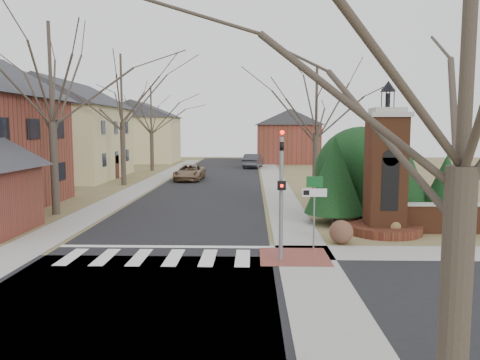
{
  "coord_description": "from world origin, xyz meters",
  "views": [
    {
      "loc": [
        3.33,
        -15.0,
        4.46
      ],
      "look_at": [
        2.77,
        6.0,
        2.17
      ],
      "focal_mm": 35.0,
      "sensor_mm": 36.0,
      "label": 1
    }
  ],
  "objects_px": {
    "brick_gate_monument": "(385,183)",
    "sign_post": "(314,198)",
    "distant_car": "(253,161)",
    "pickup_truck": "(189,173)",
    "traffic_signal_pole": "(281,185)"
  },
  "relations": [
    {
      "from": "brick_gate_monument",
      "to": "sign_post",
      "type": "bearing_deg",
      "value": -138.58
    },
    {
      "from": "traffic_signal_pole",
      "to": "distant_car",
      "type": "bearing_deg",
      "value": 91.34
    },
    {
      "from": "sign_post",
      "to": "distant_car",
      "type": "height_order",
      "value": "sign_post"
    },
    {
      "from": "distant_car",
      "to": "pickup_truck",
      "type": "bearing_deg",
      "value": 77.25
    },
    {
      "from": "brick_gate_monument",
      "to": "traffic_signal_pole",
      "type": "bearing_deg",
      "value": -136.76
    },
    {
      "from": "pickup_truck",
      "to": "brick_gate_monument",
      "type": "bearing_deg",
      "value": -59.59
    },
    {
      "from": "traffic_signal_pole",
      "to": "pickup_truck",
      "type": "xyz_separation_m",
      "value": [
        -6.49,
        24.99,
        -1.9
      ]
    },
    {
      "from": "traffic_signal_pole",
      "to": "sign_post",
      "type": "relative_size",
      "value": 1.64
    },
    {
      "from": "brick_gate_monument",
      "to": "distant_car",
      "type": "bearing_deg",
      "value": 99.33
    },
    {
      "from": "traffic_signal_pole",
      "to": "pickup_truck",
      "type": "height_order",
      "value": "traffic_signal_pole"
    },
    {
      "from": "pickup_truck",
      "to": "distant_car",
      "type": "relative_size",
      "value": 1.0
    },
    {
      "from": "traffic_signal_pole",
      "to": "sign_post",
      "type": "distance_m",
      "value": 2.02
    },
    {
      "from": "brick_gate_monument",
      "to": "pickup_truck",
      "type": "distance_m",
      "value": 23.46
    },
    {
      "from": "sign_post",
      "to": "distant_car",
      "type": "xyz_separation_m",
      "value": [
        -2.19,
        37.1,
        -1.14
      ]
    },
    {
      "from": "traffic_signal_pole",
      "to": "sign_post",
      "type": "bearing_deg",
      "value": 47.57
    }
  ]
}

